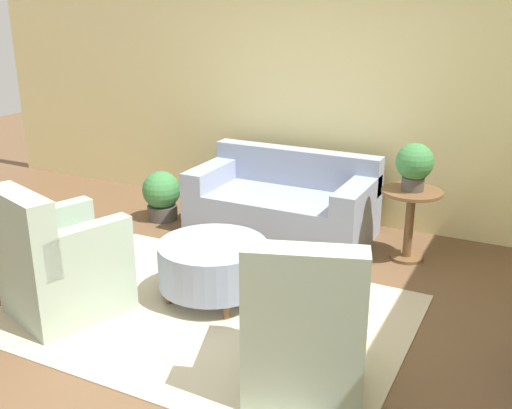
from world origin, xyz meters
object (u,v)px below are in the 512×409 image
armchair_left (59,266)px  armchair_right (305,328)px  couch (283,204)px  ottoman_table (213,263)px  potted_plant_on_side_table (415,164)px  potted_plant_floor (162,194)px  side_table (410,212)px

armchair_left → armchair_right: bearing=0.0°
couch → ottoman_table: size_ratio=2.09×
couch → armchair_left: 2.46m
armchair_right → potted_plant_on_side_table: 2.27m
couch → ottoman_table: couch is taller
potted_plant_floor → armchair_left: bearing=-75.8°
side_table → potted_plant_on_side_table: 0.45m
armchair_left → side_table: (2.13, 2.20, 0.06)m
armchair_left → armchair_right: size_ratio=1.00×
armchair_left → ottoman_table: 1.17m
armchair_right → ottoman_table: 1.32m
side_table → armchair_left: bearing=-134.1°
ottoman_table → side_table: (1.22, 1.47, 0.16)m
armchair_left → ottoman_table: (0.91, 0.73, -0.10)m
couch → side_table: bearing=-4.9°
armchair_right → potted_plant_floor: 3.26m
couch → armchair_right: size_ratio=1.80×
potted_plant_floor → potted_plant_on_side_table: bearing=3.1°
armchair_right → potted_plant_on_side_table: (0.13, 2.20, 0.51)m
couch → side_table: couch is taller
couch → potted_plant_floor: size_ratio=3.37×
side_table → potted_plant_on_side_table: size_ratio=1.56×
ottoman_table → potted_plant_floor: (-1.43, 1.33, -0.02)m
couch → armchair_left: (-0.82, -2.32, 0.10)m
armchair_left → ottoman_table: armchair_left is taller
side_table → potted_plant_on_side_table: potted_plant_on_side_table is taller
armchair_right → side_table: 2.21m
armchair_right → couch: bearing=117.1°
armchair_left → armchair_right: (2.00, 0.00, 0.00)m
potted_plant_floor → side_table: bearing=3.1°
armchair_right → ottoman_table: bearing=146.1°
potted_plant_on_side_table → potted_plant_floor: bearing=-176.9°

